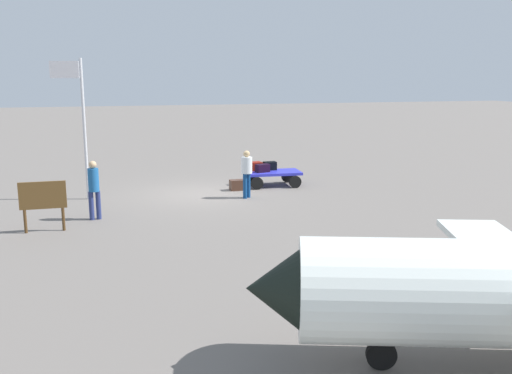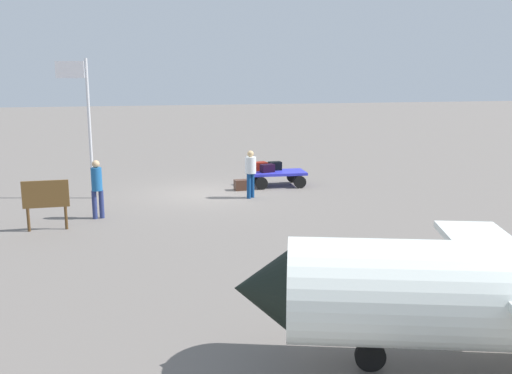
% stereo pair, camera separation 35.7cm
% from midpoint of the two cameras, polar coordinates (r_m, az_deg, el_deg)
% --- Properties ---
extents(ground_plane, '(120.00, 120.00, 0.00)m').
position_cam_midpoint_polar(ground_plane, '(19.91, -5.91, -0.69)').
color(ground_plane, slate).
extents(luggage_cart, '(2.15, 1.41, 0.56)m').
position_cam_midpoint_polar(luggage_cart, '(21.15, 1.16, 1.26)').
color(luggage_cart, '#3033CC').
rests_on(luggage_cart, ground).
extents(suitcase_olive, '(0.57, 0.41, 0.30)m').
position_cam_midpoint_polar(suitcase_olive, '(20.91, 0.18, 1.93)').
color(suitcase_olive, black).
rests_on(suitcase_olive, luggage_cart).
extents(suitcase_navy, '(0.58, 0.45, 0.32)m').
position_cam_midpoint_polar(suitcase_navy, '(21.30, -0.63, 2.13)').
color(suitcase_navy, maroon).
rests_on(suitcase_navy, luggage_cart).
extents(suitcase_grey, '(0.48, 0.33, 0.32)m').
position_cam_midpoint_polar(suitcase_grey, '(21.41, 0.95, 2.17)').
color(suitcase_grey, black).
rests_on(suitcase_grey, luggage_cart).
extents(suitcase_maroon, '(0.60, 0.37, 0.38)m').
position_cam_midpoint_polar(suitcase_maroon, '(20.41, -2.36, 0.21)').
color(suitcase_maroon, '#452A1E').
rests_on(suitcase_maroon, ground).
extents(worker_lead, '(0.53, 0.53, 1.63)m').
position_cam_midpoint_polar(worker_lead, '(18.95, -1.50, 1.76)').
color(worker_lead, navy).
rests_on(worker_lead, ground).
extents(worker_trailing, '(0.36, 0.36, 1.72)m').
position_cam_midpoint_polar(worker_trailing, '(16.80, -16.78, 0.06)').
color(worker_trailing, navy).
rests_on(worker_trailing, ground).
extents(flagpole, '(1.02, 0.24, 4.67)m').
position_cam_midpoint_polar(flagpole, '(19.48, -18.03, 6.93)').
color(flagpole, silver).
rests_on(flagpole, ground).
extents(signboard, '(1.20, 0.09, 1.37)m').
position_cam_midpoint_polar(signboard, '(15.93, -21.49, -1.11)').
color(signboard, '#4C3319').
rests_on(signboard, ground).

